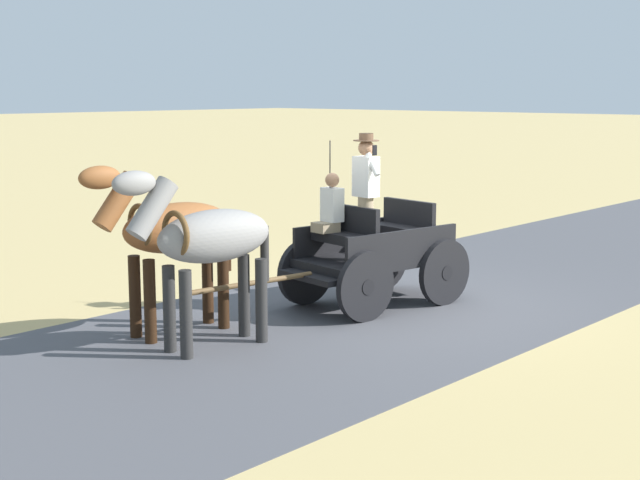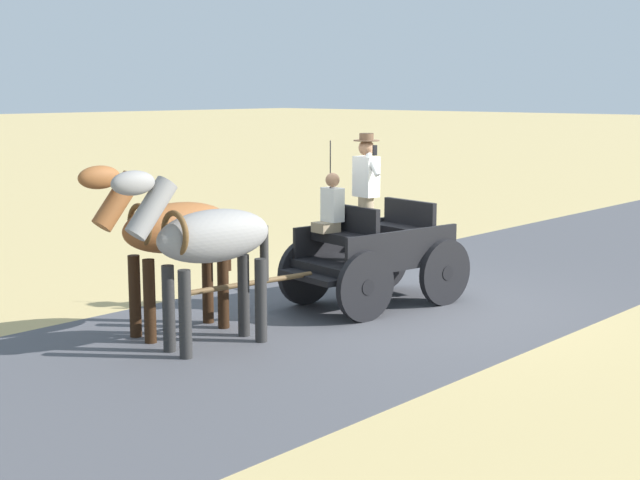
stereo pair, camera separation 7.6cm
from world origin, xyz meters
The scene contains 5 objects.
ground_plane centered at (0.00, 0.00, 0.00)m, with size 200.00×200.00×0.00m, color tan.
road_surface centered at (0.00, 0.00, 0.00)m, with size 5.29×160.00×0.01m, color #4C4C51.
horse_drawn_carriage centered at (0.25, 0.35, 0.82)m, with size 1.78×4.51×2.50m.
horse_near_side centered at (0.30, 3.41, 1.32)m, with size 0.76×2.15×2.21m.
horse_off_side centered at (1.14, 3.27, 1.32)m, with size 0.76×2.15×2.21m.
Camera 2 is at (-7.90, 10.47, 3.10)m, focal length 51.47 mm.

